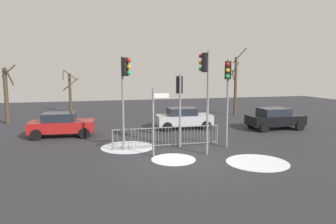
{
  "coord_description": "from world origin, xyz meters",
  "views": [
    {
      "loc": [
        -4.05,
        -13.13,
        4.0
      ],
      "look_at": [
        0.17,
        2.93,
        1.81
      ],
      "focal_mm": 33.43,
      "sensor_mm": 36.0,
      "label": 1
    }
  ],
  "objects_px": {
    "traffic_light_mid_left": "(125,82)",
    "car_silver_near": "(183,118)",
    "traffic_light_rear_right": "(206,79)",
    "bare_tree_left": "(236,84)",
    "bare_tree_centre": "(70,91)",
    "traffic_light_foreground_right": "(179,94)",
    "car_black_trailing": "(275,118)",
    "traffic_light_rear_left": "(228,84)",
    "bare_tree_right": "(6,94)",
    "car_red_mid": "(61,124)",
    "direction_sign_post": "(154,119)"
  },
  "relations": [
    {
      "from": "traffic_light_foreground_right",
      "to": "car_black_trailing",
      "type": "xyz_separation_m",
      "value": [
        7.79,
        3.05,
        -2.04
      ]
    },
    {
      "from": "bare_tree_left",
      "to": "bare_tree_centre",
      "type": "bearing_deg",
      "value": 159.35
    },
    {
      "from": "traffic_light_foreground_right",
      "to": "bare_tree_right",
      "type": "height_order",
      "value": "bare_tree_right"
    },
    {
      "from": "car_silver_near",
      "to": "traffic_light_foreground_right",
      "type": "bearing_deg",
      "value": -107.5
    },
    {
      "from": "traffic_light_rear_right",
      "to": "bare_tree_right",
      "type": "relative_size",
      "value": 1.1
    },
    {
      "from": "traffic_light_rear_right",
      "to": "bare_tree_centre",
      "type": "relative_size",
      "value": 1.19
    },
    {
      "from": "bare_tree_left",
      "to": "car_silver_near",
      "type": "bearing_deg",
      "value": -141.22
    },
    {
      "from": "bare_tree_left",
      "to": "car_red_mid",
      "type": "bearing_deg",
      "value": -157.87
    },
    {
      "from": "traffic_light_foreground_right",
      "to": "traffic_light_rear_right",
      "type": "xyz_separation_m",
      "value": [
        0.72,
        -1.85,
        0.8
      ]
    },
    {
      "from": "car_red_mid",
      "to": "car_black_trailing",
      "type": "xyz_separation_m",
      "value": [
        14.04,
        -1.15,
        0.0
      ]
    },
    {
      "from": "car_silver_near",
      "to": "bare_tree_right",
      "type": "relative_size",
      "value": 0.86
    },
    {
      "from": "car_red_mid",
      "to": "bare_tree_left",
      "type": "height_order",
      "value": "bare_tree_left"
    },
    {
      "from": "bare_tree_right",
      "to": "direction_sign_post",
      "type": "bearing_deg",
      "value": -52.99
    },
    {
      "from": "traffic_light_rear_left",
      "to": "bare_tree_right",
      "type": "xyz_separation_m",
      "value": [
        -12.83,
        11.17,
        -1.06
      ]
    },
    {
      "from": "traffic_light_rear_left",
      "to": "direction_sign_post",
      "type": "xyz_separation_m",
      "value": [
        -3.95,
        -0.61,
        -1.56
      ]
    },
    {
      "from": "car_silver_near",
      "to": "car_red_mid",
      "type": "height_order",
      "value": "same"
    },
    {
      "from": "traffic_light_rear_left",
      "to": "car_black_trailing",
      "type": "xyz_separation_m",
      "value": [
        5.53,
        4.05,
        -2.59
      ]
    },
    {
      "from": "traffic_light_foreground_right",
      "to": "car_red_mid",
      "type": "height_order",
      "value": "traffic_light_foreground_right"
    },
    {
      "from": "traffic_light_rear_left",
      "to": "car_silver_near",
      "type": "relative_size",
      "value": 1.18
    },
    {
      "from": "bare_tree_left",
      "to": "bare_tree_centre",
      "type": "relative_size",
      "value": 1.47
    },
    {
      "from": "traffic_light_foreground_right",
      "to": "bare_tree_right",
      "type": "bearing_deg",
      "value": 140.03
    },
    {
      "from": "traffic_light_rear_right",
      "to": "car_silver_near",
      "type": "distance_m",
      "value": 7.35
    },
    {
      "from": "traffic_light_foreground_right",
      "to": "direction_sign_post",
      "type": "bearing_deg",
      "value": -132.5
    },
    {
      "from": "car_red_mid",
      "to": "car_silver_near",
      "type": "bearing_deg",
      "value": 7.91
    },
    {
      "from": "car_black_trailing",
      "to": "traffic_light_rear_right",
      "type": "bearing_deg",
      "value": -144.56
    },
    {
      "from": "traffic_light_foreground_right",
      "to": "car_red_mid",
      "type": "xyz_separation_m",
      "value": [
        -6.25,
        4.2,
        -2.04
      ]
    },
    {
      "from": "traffic_light_foreground_right",
      "to": "car_red_mid",
      "type": "bearing_deg",
      "value": 150.01
    },
    {
      "from": "bare_tree_centre",
      "to": "traffic_light_foreground_right",
      "type": "bearing_deg",
      "value": -68.29
    },
    {
      "from": "traffic_light_rear_left",
      "to": "car_silver_near",
      "type": "height_order",
      "value": "traffic_light_rear_left"
    },
    {
      "from": "traffic_light_rear_right",
      "to": "direction_sign_post",
      "type": "relative_size",
      "value": 1.54
    },
    {
      "from": "bare_tree_centre",
      "to": "car_silver_near",
      "type": "bearing_deg",
      "value": -53.48
    },
    {
      "from": "traffic_light_rear_left",
      "to": "car_silver_near",
      "type": "xyz_separation_m",
      "value": [
        -0.5,
        5.85,
        -2.59
      ]
    },
    {
      "from": "traffic_light_rear_right",
      "to": "bare_tree_left",
      "type": "height_order",
      "value": "bare_tree_left"
    },
    {
      "from": "car_silver_near",
      "to": "bare_tree_left",
      "type": "distance_m",
      "value": 8.69
    },
    {
      "from": "bare_tree_right",
      "to": "traffic_light_mid_left",
      "type": "bearing_deg",
      "value": -53.4
    },
    {
      "from": "traffic_light_rear_left",
      "to": "direction_sign_post",
      "type": "distance_m",
      "value": 4.29
    },
    {
      "from": "traffic_light_mid_left",
      "to": "car_silver_near",
      "type": "relative_size",
      "value": 1.23
    },
    {
      "from": "direction_sign_post",
      "to": "bare_tree_right",
      "type": "height_order",
      "value": "bare_tree_right"
    },
    {
      "from": "traffic_light_rear_right",
      "to": "car_red_mid",
      "type": "height_order",
      "value": "traffic_light_rear_right"
    },
    {
      "from": "bare_tree_left",
      "to": "bare_tree_right",
      "type": "relative_size",
      "value": 1.35
    },
    {
      "from": "traffic_light_foreground_right",
      "to": "direction_sign_post",
      "type": "xyz_separation_m",
      "value": [
        -1.69,
        -1.61,
        -1.01
      ]
    },
    {
      "from": "car_silver_near",
      "to": "car_black_trailing",
      "type": "bearing_deg",
      "value": -14.11
    },
    {
      "from": "bare_tree_centre",
      "to": "traffic_light_rear_right",
      "type": "bearing_deg",
      "value": -68.35
    },
    {
      "from": "direction_sign_post",
      "to": "car_red_mid",
      "type": "xyz_separation_m",
      "value": [
        -4.56,
        5.81,
        -1.03
      ]
    },
    {
      "from": "traffic_light_rear_left",
      "to": "bare_tree_centre",
      "type": "xyz_separation_m",
      "value": [
        -8.48,
        16.63,
        -1.28
      ]
    },
    {
      "from": "direction_sign_post",
      "to": "traffic_light_rear_right",
      "type": "bearing_deg",
      "value": -3.51
    },
    {
      "from": "car_red_mid",
      "to": "direction_sign_post",
      "type": "bearing_deg",
      "value": -48.58
    },
    {
      "from": "traffic_light_rear_left",
      "to": "bare_tree_right",
      "type": "distance_m",
      "value": 17.05
    },
    {
      "from": "car_black_trailing",
      "to": "bare_tree_centre",
      "type": "relative_size",
      "value": 0.92
    },
    {
      "from": "bare_tree_left",
      "to": "bare_tree_centre",
      "type": "distance_m",
      "value": 15.59
    }
  ]
}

